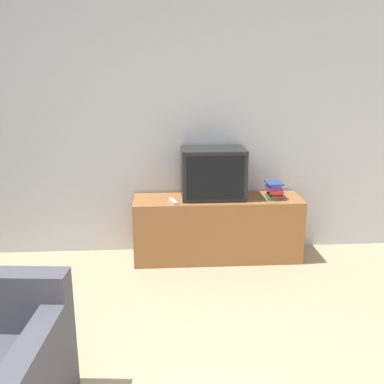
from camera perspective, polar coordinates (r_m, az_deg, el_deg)
wall_back at (r=4.69m, az=-6.97°, el=7.69°), size 9.00×0.06×2.60m
tv_stand at (r=4.67m, az=3.22°, el=-4.61°), size 1.71×0.48×0.65m
television at (r=4.53m, az=2.71°, el=2.40°), size 0.64×0.41×0.51m
book_stack at (r=4.61m, az=10.37°, el=0.24°), size 0.16×0.22×0.17m
remote_on_stand at (r=4.42m, az=-2.40°, el=-1.19°), size 0.09×0.19×0.02m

